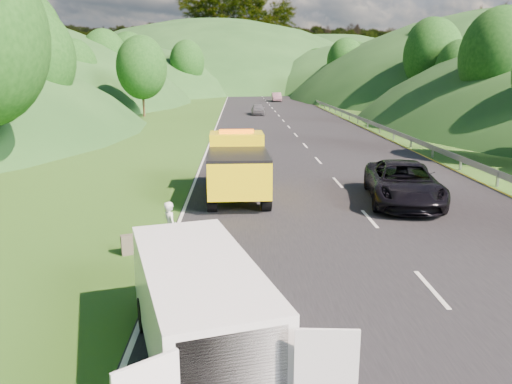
{
  "coord_description": "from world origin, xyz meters",
  "views": [
    {
      "loc": [
        -1.74,
        -13.27,
        5.31
      ],
      "look_at": [
        -1.18,
        3.02,
        1.3
      ],
      "focal_mm": 35.0,
      "sensor_mm": 36.0,
      "label": 1
    }
  ],
  "objects_px": {
    "white_van": "(197,305)",
    "passing_suv": "(402,203)",
    "child": "(192,285)",
    "worker": "(246,369)",
    "suitcase": "(128,245)",
    "woman": "(171,253)",
    "tow_truck": "(237,166)"
  },
  "relations": [
    {
      "from": "child",
      "to": "worker",
      "type": "height_order",
      "value": "worker"
    },
    {
      "from": "white_van",
      "to": "suitcase",
      "type": "height_order",
      "value": "white_van"
    },
    {
      "from": "white_van",
      "to": "worker",
      "type": "height_order",
      "value": "white_van"
    },
    {
      "from": "woman",
      "to": "child",
      "type": "height_order",
      "value": "woman"
    },
    {
      "from": "woman",
      "to": "worker",
      "type": "xyz_separation_m",
      "value": [
        2.12,
        -5.96,
        0.0
      ]
    },
    {
      "from": "woman",
      "to": "worker",
      "type": "distance_m",
      "value": 6.32
    },
    {
      "from": "child",
      "to": "suitcase",
      "type": "distance_m",
      "value": 3.07
    },
    {
      "from": "white_van",
      "to": "passing_suv",
      "type": "relative_size",
      "value": 1.06
    },
    {
      "from": "worker",
      "to": "passing_suv",
      "type": "xyz_separation_m",
      "value": [
        6.59,
        11.5,
        0.0
      ]
    },
    {
      "from": "white_van",
      "to": "worker",
      "type": "relative_size",
      "value": 3.92
    },
    {
      "from": "child",
      "to": "passing_suv",
      "type": "distance_m",
      "value": 11.12
    },
    {
      "from": "woman",
      "to": "suitcase",
      "type": "xyz_separation_m",
      "value": [
        -1.27,
        -0.04,
        0.3
      ]
    },
    {
      "from": "woman",
      "to": "passing_suv",
      "type": "bearing_deg",
      "value": -86.37
    },
    {
      "from": "tow_truck",
      "to": "woman",
      "type": "xyz_separation_m",
      "value": [
        -1.96,
        -6.77,
        -1.34
      ]
    },
    {
      "from": "white_van",
      "to": "suitcase",
      "type": "xyz_separation_m",
      "value": [
        -2.52,
        5.66,
        -0.86
      ]
    },
    {
      "from": "white_van",
      "to": "woman",
      "type": "height_order",
      "value": "white_van"
    },
    {
      "from": "child",
      "to": "woman",
      "type": "bearing_deg",
      "value": 159.4
    },
    {
      "from": "suitcase",
      "to": "passing_suv",
      "type": "bearing_deg",
      "value": 29.22
    },
    {
      "from": "worker",
      "to": "suitcase",
      "type": "relative_size",
      "value": 2.63
    },
    {
      "from": "worker",
      "to": "passing_suv",
      "type": "relative_size",
      "value": 0.27
    },
    {
      "from": "woman",
      "to": "child",
      "type": "distance_m",
      "value": 2.42
    },
    {
      "from": "suitcase",
      "to": "worker",
      "type": "bearing_deg",
      "value": -60.23
    },
    {
      "from": "woman",
      "to": "suitcase",
      "type": "distance_m",
      "value": 1.3
    },
    {
      "from": "child",
      "to": "worker",
      "type": "relative_size",
      "value": 0.65
    },
    {
      "from": "child",
      "to": "white_van",
      "type": "bearing_deg",
      "value": -32.43
    },
    {
      "from": "child",
      "to": "suitcase",
      "type": "xyz_separation_m",
      "value": [
        -2.07,
        2.25,
        0.3
      ]
    },
    {
      "from": "worker",
      "to": "suitcase",
      "type": "distance_m",
      "value": 6.83
    },
    {
      "from": "tow_truck",
      "to": "woman",
      "type": "height_order",
      "value": "tow_truck"
    },
    {
      "from": "tow_truck",
      "to": "passing_suv",
      "type": "xyz_separation_m",
      "value": [
        6.74,
        -1.22,
        -1.34
      ]
    },
    {
      "from": "worker",
      "to": "suitcase",
      "type": "xyz_separation_m",
      "value": [
        -3.39,
        5.92,
        0.3
      ]
    },
    {
      "from": "white_van",
      "to": "passing_suv",
      "type": "bearing_deg",
      "value": 40.37
    },
    {
      "from": "white_van",
      "to": "suitcase",
      "type": "bearing_deg",
      "value": 97.95
    }
  ]
}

